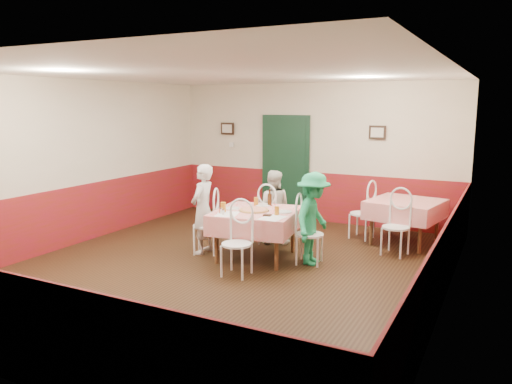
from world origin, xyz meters
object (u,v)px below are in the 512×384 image
at_px(diner_far, 273,207).
at_px(second_table, 405,222).
at_px(chair_near, 237,244).
at_px(wallet, 267,215).
at_px(chair_second_a, 362,214).
at_px(glass_b, 277,211).
at_px(chair_left, 206,226).
at_px(beer_bottle, 270,198).
at_px(chair_second_b, 396,227).
at_px(main_table, 256,235).
at_px(diner_left, 203,209).
at_px(glass_a, 223,207).
at_px(diner_right, 313,219).
at_px(chair_far, 272,218).
at_px(glass_c, 256,201).
at_px(pizza, 254,210).
at_px(chair_right, 310,234).

bearing_deg(diner_far, second_table, -171.07).
bearing_deg(chair_near, wallet, 67.12).
relative_size(chair_second_a, glass_b, 7.04).
bearing_deg(glass_b, diner_far, 118.12).
xyz_separation_m(chair_left, beer_bottle, (0.87, 0.56, 0.43)).
xyz_separation_m(chair_second_a, chair_second_b, (0.75, -0.75, 0.00)).
distance_m(main_table, chair_near, 0.85).
relative_size(beer_bottle, diner_left, 0.16).
xyz_separation_m(chair_second_a, beer_bottle, (-1.13, -1.47, 0.43)).
height_order(main_table, diner_far, diner_far).
distance_m(chair_near, wallet, 0.69).
bearing_deg(main_table, glass_b, -19.18).
height_order(glass_a, glass_b, glass_a).
xyz_separation_m(chair_second_a, glass_b, (-0.73, -2.05, 0.37)).
bearing_deg(glass_b, chair_left, 179.06).
relative_size(beer_bottle, diner_right, 0.17).
distance_m(chair_left, diner_far, 1.25).
xyz_separation_m(glass_a, wallet, (0.71, 0.07, -0.07)).
height_order(diner_left, diner_far, diner_left).
xyz_separation_m(chair_far, glass_c, (-0.05, -0.49, 0.38)).
relative_size(pizza, glass_a, 2.87).
distance_m(chair_right, diner_left, 1.77).
bearing_deg(main_table, diner_left, -171.50).
distance_m(second_table, glass_b, 2.57).
bearing_deg(main_table, chair_near, -81.50).
distance_m(chair_right, glass_c, 1.11).
height_order(chair_far, diner_far, diner_far).
bearing_deg(glass_c, beer_bottle, 21.53).
xyz_separation_m(glass_b, diner_left, (-1.31, 0.01, -0.10)).
relative_size(main_table, chair_far, 1.36).
bearing_deg(diner_right, second_table, -29.88).
xyz_separation_m(chair_right, diner_far, (-0.97, 0.76, 0.19)).
bearing_deg(wallet, chair_right, 28.57).
height_order(chair_left, diner_left, diner_left).
distance_m(glass_c, diner_left, 0.87).
bearing_deg(glass_c, chair_near, -75.62).
distance_m(diner_left, diner_far, 1.28).
bearing_deg(diner_right, glass_b, 120.63).
bearing_deg(chair_left, wallet, 63.21).
distance_m(chair_far, chair_second_b, 2.05).
relative_size(chair_second_a, wallet, 8.18).
xyz_separation_m(main_table, beer_bottle, (0.03, 0.43, 0.50)).
relative_size(pizza, beer_bottle, 1.86).
distance_m(chair_far, wallet, 1.24).
bearing_deg(main_table, diner_right, 8.50).
relative_size(chair_right, glass_c, 6.80).
height_order(pizza, diner_left, diner_left).
distance_m(chair_second_a, diner_left, 2.90).
relative_size(diner_left, diner_far, 1.13).
height_order(chair_second_b, diner_far, diner_far).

